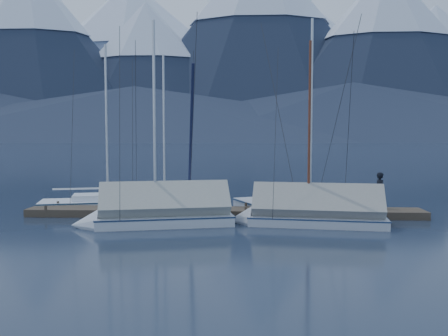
% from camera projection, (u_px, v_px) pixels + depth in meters
% --- Properties ---
extents(ground, '(1000.00, 1000.00, 0.00)m').
position_uv_depth(ground, '(222.00, 224.00, 19.64)').
color(ground, black).
rests_on(ground, ground).
extents(mountain_range, '(877.00, 584.00, 150.50)m').
position_uv_depth(mountain_range, '(250.00, 66.00, 384.37)').
color(mountain_range, '#475675').
rests_on(mountain_range, ground).
extents(dock, '(18.00, 1.50, 0.54)m').
position_uv_depth(dock, '(224.00, 214.00, 21.63)').
color(dock, '#382D23').
rests_on(dock, ground).
extents(mooring_posts, '(15.12, 1.52, 0.35)m').
position_uv_depth(mooring_posts, '(213.00, 208.00, 21.63)').
color(mooring_posts, '#382D23').
rests_on(mooring_posts, ground).
extents(sailboat_open_left, '(7.04, 3.51, 8.97)m').
position_uv_depth(sailboat_open_left, '(118.00, 205.00, 24.05)').
color(sailboat_open_left, white).
rests_on(sailboat_open_left, ground).
extents(sailboat_open_mid, '(6.58, 3.15, 8.39)m').
position_uv_depth(sailboat_open_mid, '(174.00, 205.00, 23.86)').
color(sailboat_open_mid, silver).
rests_on(sailboat_open_mid, ground).
extents(sailboat_open_right, '(8.14, 5.36, 10.50)m').
position_uv_depth(sailboat_open_right, '(319.00, 202.00, 24.68)').
color(sailboat_open_right, silver).
rests_on(sailboat_open_right, ground).
extents(sailboat_covered_near, '(6.61, 2.93, 8.34)m').
position_uv_depth(sailboat_covered_near, '(305.00, 214.00, 19.59)').
color(sailboat_covered_near, silver).
rests_on(sailboat_covered_near, ground).
extents(sailboat_covered_far, '(6.76, 3.31, 9.10)m').
position_uv_depth(sailboat_covered_far, '(152.00, 215.00, 19.39)').
color(sailboat_covered_far, silver).
rests_on(sailboat_covered_far, ground).
extents(person, '(0.54, 0.69, 1.67)m').
position_uv_depth(person, '(380.00, 190.00, 21.57)').
color(person, black).
rests_on(person, dock).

